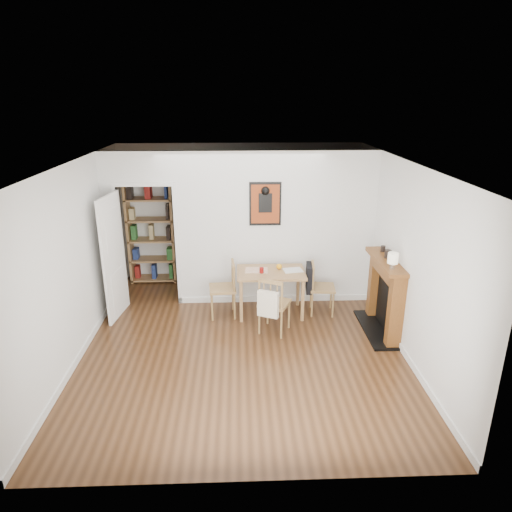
{
  "coord_description": "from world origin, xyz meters",
  "views": [
    {
      "loc": [
        -0.03,
        -5.93,
        3.44
      ],
      "look_at": [
        0.22,
        0.6,
        1.11
      ],
      "focal_mm": 32.0,
      "sensor_mm": 36.0,
      "label": 1
    }
  ],
  "objects_px": {
    "dining_table": "(271,276)",
    "chair_front": "(274,304)",
    "chair_right": "(321,287)",
    "mantel_lamp": "(393,259)",
    "orange_fruit": "(279,267)",
    "ceramic_jar_b": "(383,249)",
    "notebook": "(293,270)",
    "red_glass": "(262,270)",
    "fireplace": "(386,293)",
    "bookshelf": "(151,230)",
    "ceramic_jar_a": "(388,254)",
    "chair_left": "(222,289)"
  },
  "relations": [
    {
      "from": "chair_front",
      "to": "notebook",
      "type": "height_order",
      "value": "chair_front"
    },
    {
      "from": "dining_table",
      "to": "ceramic_jar_a",
      "type": "xyz_separation_m",
      "value": [
        1.68,
        -0.57,
        0.56
      ]
    },
    {
      "from": "chair_front",
      "to": "ceramic_jar_b",
      "type": "height_order",
      "value": "ceramic_jar_b"
    },
    {
      "from": "red_glass",
      "to": "mantel_lamp",
      "type": "bearing_deg",
      "value": -28.72
    },
    {
      "from": "red_glass",
      "to": "bookshelf",
      "type": "bearing_deg",
      "value": 141.98
    },
    {
      "from": "notebook",
      "to": "fireplace",
      "type": "bearing_deg",
      "value": -26.3
    },
    {
      "from": "notebook",
      "to": "dining_table",
      "type": "bearing_deg",
      "value": -177.21
    },
    {
      "from": "bookshelf",
      "to": "fireplace",
      "type": "xyz_separation_m",
      "value": [
        3.85,
        -2.15,
        -0.41
      ]
    },
    {
      "from": "dining_table",
      "to": "ceramic_jar_b",
      "type": "height_order",
      "value": "ceramic_jar_b"
    },
    {
      "from": "chair_front",
      "to": "red_glass",
      "type": "distance_m",
      "value": 0.67
    },
    {
      "from": "fireplace",
      "to": "orange_fruit",
      "type": "bearing_deg",
      "value": 154.6
    },
    {
      "from": "chair_left",
      "to": "ceramic_jar_a",
      "type": "xyz_separation_m",
      "value": [
        2.47,
        -0.54,
        0.76
      ]
    },
    {
      "from": "chair_left",
      "to": "dining_table",
      "type": "bearing_deg",
      "value": 2.76
    },
    {
      "from": "chair_right",
      "to": "ceramic_jar_b",
      "type": "distance_m",
      "value": 1.18
    },
    {
      "from": "chair_left",
      "to": "chair_right",
      "type": "height_order",
      "value": "chair_left"
    },
    {
      "from": "mantel_lamp",
      "to": "fireplace",
      "type": "bearing_deg",
      "value": 77.51
    },
    {
      "from": "dining_table",
      "to": "red_glass",
      "type": "height_order",
      "value": "red_glass"
    },
    {
      "from": "chair_left",
      "to": "chair_right",
      "type": "relative_size",
      "value": 1.06
    },
    {
      "from": "chair_front",
      "to": "ceramic_jar_a",
      "type": "height_order",
      "value": "ceramic_jar_a"
    },
    {
      "from": "dining_table",
      "to": "orange_fruit",
      "type": "distance_m",
      "value": 0.21
    },
    {
      "from": "chair_front",
      "to": "notebook",
      "type": "xyz_separation_m",
      "value": [
        0.35,
        0.64,
        0.29
      ]
    },
    {
      "from": "orange_fruit",
      "to": "ceramic_jar_a",
      "type": "relative_size",
      "value": 0.75
    },
    {
      "from": "chair_right",
      "to": "fireplace",
      "type": "height_order",
      "value": "fireplace"
    },
    {
      "from": "chair_right",
      "to": "orange_fruit",
      "type": "bearing_deg",
      "value": 171.58
    },
    {
      "from": "chair_front",
      "to": "mantel_lamp",
      "type": "bearing_deg",
      "value": -14.16
    },
    {
      "from": "fireplace",
      "to": "ceramic_jar_a",
      "type": "distance_m",
      "value": 0.61
    },
    {
      "from": "chair_front",
      "to": "ceramic_jar_a",
      "type": "xyz_separation_m",
      "value": [
        1.67,
        0.05,
        0.76
      ]
    },
    {
      "from": "chair_left",
      "to": "mantel_lamp",
      "type": "bearing_deg",
      "value": -22.39
    },
    {
      "from": "bookshelf",
      "to": "red_glass",
      "type": "bearing_deg",
      "value": -38.02
    },
    {
      "from": "chair_left",
      "to": "fireplace",
      "type": "height_order",
      "value": "fireplace"
    },
    {
      "from": "dining_table",
      "to": "ceramic_jar_b",
      "type": "distance_m",
      "value": 1.81
    },
    {
      "from": "ceramic_jar_a",
      "to": "chair_right",
      "type": "bearing_deg",
      "value": 146.43
    },
    {
      "from": "chair_right",
      "to": "orange_fruit",
      "type": "xyz_separation_m",
      "value": [
        -0.69,
        0.1,
        0.34
      ]
    },
    {
      "from": "dining_table",
      "to": "chair_front",
      "type": "distance_m",
      "value": 0.65
    },
    {
      "from": "orange_fruit",
      "to": "ceramic_jar_b",
      "type": "bearing_deg",
      "value": -13.84
    },
    {
      "from": "mantel_lamp",
      "to": "chair_front",
      "type": "bearing_deg",
      "value": 165.84
    },
    {
      "from": "fireplace",
      "to": "mantel_lamp",
      "type": "relative_size",
      "value": 5.44
    },
    {
      "from": "dining_table",
      "to": "orange_fruit",
      "type": "relative_size",
      "value": 12.22
    },
    {
      "from": "mantel_lamp",
      "to": "ceramic_jar_a",
      "type": "xyz_separation_m",
      "value": [
        0.08,
        0.45,
        -0.08
      ]
    },
    {
      "from": "bookshelf",
      "to": "notebook",
      "type": "relative_size",
      "value": 6.93
    },
    {
      "from": "mantel_lamp",
      "to": "dining_table",
      "type": "bearing_deg",
      "value": 147.47
    },
    {
      "from": "chair_right",
      "to": "mantel_lamp",
      "type": "xyz_separation_m",
      "value": [
        0.77,
        -1.01,
        0.85
      ]
    },
    {
      "from": "chair_right",
      "to": "chair_front",
      "type": "height_order",
      "value": "chair_front"
    },
    {
      "from": "ceramic_jar_a",
      "to": "red_glass",
      "type": "bearing_deg",
      "value": 164.32
    },
    {
      "from": "ceramic_jar_a",
      "to": "chair_left",
      "type": "bearing_deg",
      "value": 167.73
    },
    {
      "from": "chair_right",
      "to": "mantel_lamp",
      "type": "height_order",
      "value": "mantel_lamp"
    },
    {
      "from": "chair_left",
      "to": "ceramic_jar_a",
      "type": "bearing_deg",
      "value": -12.27
    },
    {
      "from": "chair_left",
      "to": "ceramic_jar_b",
      "type": "xyz_separation_m",
      "value": [
        2.48,
        -0.25,
        0.74
      ]
    },
    {
      "from": "chair_right",
      "to": "ceramic_jar_b",
      "type": "xyz_separation_m",
      "value": [
        0.87,
        -0.28,
        0.75
      ]
    },
    {
      "from": "red_glass",
      "to": "ceramic_jar_a",
      "type": "xyz_separation_m",
      "value": [
        1.83,
        -0.52,
        0.43
      ]
    }
  ]
}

